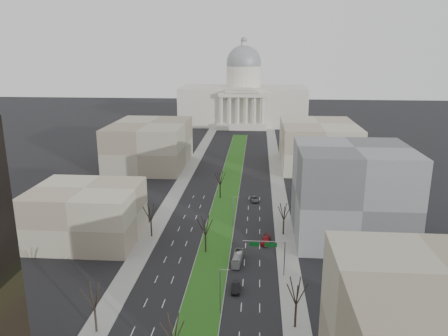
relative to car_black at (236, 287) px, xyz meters
The scene contains 23 objects.
ground 56.95m from the car_black, 96.19° to the left, with size 600.00×600.00×0.00m, color black.
median 55.95m from the car_black, 96.30° to the left, with size 8.00×222.03×0.20m.
sidewalk_left 39.48m from the car_black, 126.78° to the left, with size 5.00×330.00×0.15m, color gray.
sidewalk_right 33.60m from the car_black, 70.23° to the left, with size 5.00×330.00×0.15m, color gray.
capitol 206.88m from the car_black, 91.70° to the left, with size 80.00×46.00×55.00m.
building_beige_left 45.14m from the car_black, 151.09° to the left, with size 26.00×22.00×14.00m, color tan.
building_grey_right 41.49m from the car_black, 45.76° to the left, with size 28.00×26.00×24.00m, color #5D6062.
building_far_left 105.33m from the car_black, 113.06° to the left, with size 30.00×40.00×18.00m, color gray.
building_far_right 105.95m from the car_black, 74.14° to the left, with size 30.00×40.00×18.00m, color tan.
tree_left_mid 28.63m from the car_black, 146.60° to the right, with size 5.40×5.40×9.72m.
tree_left_far 34.46m from the car_black, 133.47° to the left, with size 5.28×5.28×9.50m.
tree_right_mid 17.11m from the car_black, 45.82° to the right, with size 5.52×5.52×9.94m.
tree_right_far 31.21m from the car_black, 68.86° to the left, with size 5.04×5.04×9.07m.
tree_median_a 25.53m from the car_black, 109.18° to the right, with size 5.40×5.40×9.72m.
tree_median_b 19.52m from the car_black, 116.09° to the left, with size 5.40×5.40×9.72m.
tree_median_c 57.53m from the car_black, 98.18° to the left, with size 5.40×5.40×9.72m.
streetlamp_median_b 9.60m from the car_black, 105.82° to the right, with size 1.90×0.20×9.16m.
streetlamp_median_c 31.96m from the car_black, 94.30° to the left, with size 1.90×0.20×9.16m.
mast_arm_signs 11.25m from the car_black, 42.09° to the left, with size 9.12×0.24×8.09m.
car_black is the anchor object (origin of this frame).
car_red 23.81m from the car_black, 74.52° to the left, with size 2.17×5.33×1.55m, color maroon.
car_grey_far 54.63m from the car_black, 86.69° to the left, with size 2.41×5.23×1.45m, color #52545A.
box_van 12.03m from the car_black, 91.11° to the left, with size 1.82×7.77×2.16m, color #BBBBBB.
Camera 1 is at (10.00, -15.56, 47.32)m, focal length 35.00 mm.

